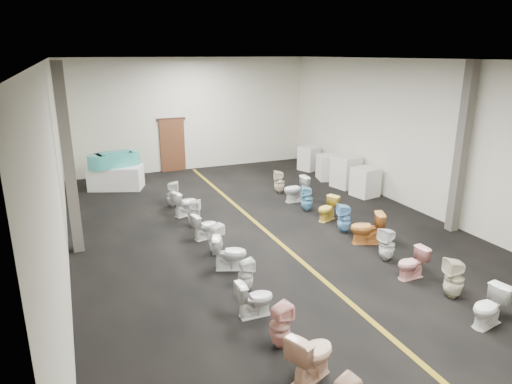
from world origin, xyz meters
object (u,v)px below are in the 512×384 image
toilet_left_5 (246,275)px  toilet_right_8 (307,199)px  toilet_left_8 (205,226)px  toilet_left_4 (255,298)px  toilet_left_6 (230,253)px  toilet_left_7 (216,239)px  toilet_right_5 (367,228)px  toilet_left_11 (172,194)px  toilet_left_10 (185,203)px  appliance_crate_a (365,182)px  toilet_right_9 (296,189)px  display_table (116,178)px  appliance_crate_b (346,172)px  toilet_left_2 (312,355)px  toilet_right_6 (344,218)px  toilet_right_7 (327,209)px  toilet_right_10 (279,182)px  bathtub (114,159)px  appliance_crate_d (309,158)px  toilet_left_3 (280,326)px  appliance_crate_c (329,167)px  toilet_right_1 (489,307)px  toilet_left_9 (194,213)px  toilet_right_2 (454,279)px  toilet_right_3 (412,263)px

toilet_left_5 → toilet_right_8: bearing=-41.5°
toilet_left_8 → toilet_left_4: bearing=164.0°
toilet_left_6 → toilet_left_7: 0.91m
toilet_left_8 → toilet_right_5: bearing=-130.1°
toilet_left_11 → toilet_left_10: bearing=-153.4°
appliance_crate_a → toilet_right_9: (-2.45, 0.35, -0.07)m
display_table → appliance_crate_b: 8.22m
toilet_right_5 → toilet_right_8: toilet_right_5 is taller
toilet_left_2 → toilet_right_6: toilet_left_2 is taller
appliance_crate_b → toilet_right_7: 3.65m
toilet_right_5 → toilet_right_8: size_ratio=1.05×
toilet_left_4 → toilet_right_7: bearing=-44.9°
toilet_right_8 → toilet_right_6: bearing=21.9°
toilet_left_8 → toilet_right_5: size_ratio=0.83×
toilet_right_10 → bathtub: bearing=-101.8°
appliance_crate_a → toilet_left_2: 9.53m
toilet_left_7 → appliance_crate_b: bearing=-77.3°
appliance_crate_d → toilet_left_3: appliance_crate_d is taller
bathtub → appliance_crate_d: 7.70m
toilet_right_10 → toilet_left_2: bearing=-6.5°
appliance_crate_c → toilet_left_7: 7.77m
toilet_left_2 → toilet_left_4: 1.90m
toilet_left_6 → toilet_left_7: toilet_left_6 is taller
display_table → toilet_right_1: size_ratio=2.48×
toilet_left_2 → toilet_left_9: bearing=-23.2°
toilet_right_8 → toilet_right_10: (0.04, 2.03, 0.00)m
bathtub → appliance_crate_b: (7.67, -2.96, -0.51)m
appliance_crate_c → appliance_crate_d: bearing=90.0°
toilet_left_10 → appliance_crate_a: bearing=-113.6°
toilet_left_8 → toilet_right_6: size_ratio=0.86×
toilet_left_8 → toilet_left_9: (-0.03, 0.95, 0.04)m
appliance_crate_c → toilet_right_10: (-2.53, -0.90, -0.07)m
toilet_left_8 → toilet_right_1: 6.75m
toilet_left_10 → toilet_right_7: 4.20m
toilet_right_2 → toilet_right_3: toilet_right_2 is taller
toilet_left_4 → toilet_left_3: bearing=-178.3°
toilet_left_8 → toilet_left_10: size_ratio=0.90×
appliance_crate_a → toilet_left_6: 6.96m
toilet_left_11 → bathtub: bearing=44.0°
appliance_crate_a → toilet_right_10: (-2.53, 1.41, -0.09)m
display_table → toilet_right_6: (5.18, -6.68, -0.00)m
bathtub → appliance_crate_d: bathtub is taller
toilet_left_7 → toilet_right_5: toilet_right_5 is taller
appliance_crate_b → toilet_right_6: appliance_crate_b is taller
toilet_left_2 → toilet_right_7: toilet_left_2 is taller
toilet_right_2 → toilet_right_8: (-0.15, 5.68, -0.02)m
appliance_crate_a → toilet_left_8: bearing=-166.1°
toilet_left_3 → toilet_right_9: toilet_right_9 is taller
toilet_right_8 → toilet_right_10: size_ratio=1.00×
toilet_left_3 → toilet_right_3: (3.64, 1.07, -0.04)m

